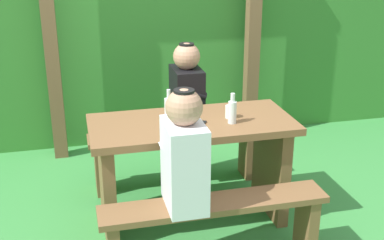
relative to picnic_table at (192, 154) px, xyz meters
The scene contains 13 objects.
ground_plane 0.52m from the picnic_table, ahead, with size 12.00×12.00×0.00m, color #388A3F.
hedge_backdrop 1.99m from the picnic_table, 90.00° to the left, with size 6.40×0.76×1.87m, color #337B2D.
pergola_post_left 1.74m from the picnic_table, 124.13° to the left, with size 0.12×0.12×2.12m, color brown.
pergola_post_right 1.74m from the picnic_table, 55.87° to the left, with size 0.12×0.12×2.12m, color brown.
picnic_table is the anchor object (origin of this frame).
bench_near 0.61m from the picnic_table, 90.00° to the right, with size 1.40×0.24×0.47m.
bench_far 0.61m from the picnic_table, 90.00° to the left, with size 1.40×0.24×0.47m.
person_white_shirt 0.66m from the picnic_table, 107.93° to the right, with size 0.25×0.35×0.72m.
person_black_coat 0.65m from the picnic_table, 80.31° to the left, with size 0.25×0.35×0.72m.
drinking_glass 0.40m from the picnic_table, ahead, with size 0.07×0.07×0.09m, color silver.
bottle_left 0.37m from the picnic_table, 162.25° to the left, with size 0.06×0.06×0.22m.
bottle_right 0.43m from the picnic_table, 21.27° to the right, with size 0.06×0.06×0.21m.
cell_phone 0.27m from the picnic_table, 72.85° to the right, with size 0.07×0.14×0.01m, color black.
Camera 1 is at (-0.77, -3.15, 2.00)m, focal length 47.48 mm.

